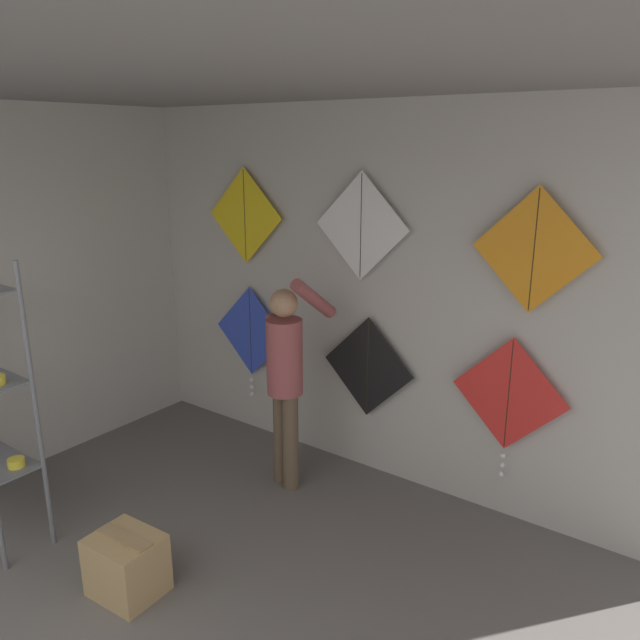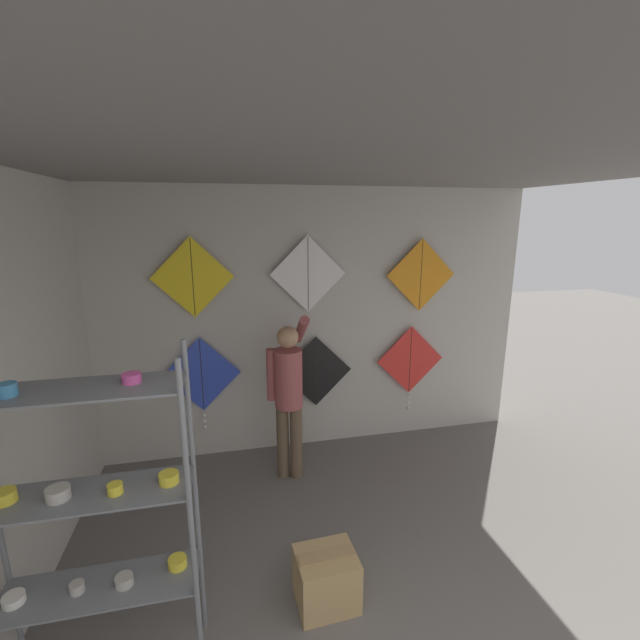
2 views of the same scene
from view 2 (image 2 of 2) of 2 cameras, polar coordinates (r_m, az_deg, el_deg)
The scene contains 11 objects.
back_panel at distance 4.55m, azimuth -2.40°, elevation -0.33°, with size 4.98×0.06×2.80m, color #BCB7AD.
ceiling_slab at distance 2.59m, azimuth 5.33°, elevation 20.81°, with size 4.98×4.53×0.04m, color gray.
shelf_rack at distance 2.65m, azimuth -28.42°, elevation -21.07°, with size 1.04×0.35×1.87m.
shopkeeper at distance 4.09m, azimuth -4.24°, elevation -9.11°, with size 0.40×0.51×1.63m.
cardboard_box at distance 3.28m, azimuth 0.84°, elevation -31.23°, with size 0.41×0.35×0.37m.
kite_0 at distance 4.55m, azimuth -15.49°, elevation -7.33°, with size 0.79×0.04×0.99m.
kite_1 at distance 4.65m, azimuth -0.54°, elevation -6.88°, with size 0.79×0.01×0.79m.
kite_2 at distance 4.97m, azimuth 11.91°, elevation -5.53°, with size 0.79×0.04×0.99m.
kite_3 at distance 4.30m, azimuth -16.63°, elevation 5.44°, with size 0.79×0.01×0.79m.
kite_4 at distance 4.37m, azimuth -1.61°, elevation 6.15°, with size 0.79×0.01×0.79m.
kite_5 at distance 4.78m, azimuth 13.31°, elevation 5.85°, with size 0.79×0.01×0.79m.
Camera 2 is at (-0.78, -0.58, 2.49)m, focal length 24.00 mm.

